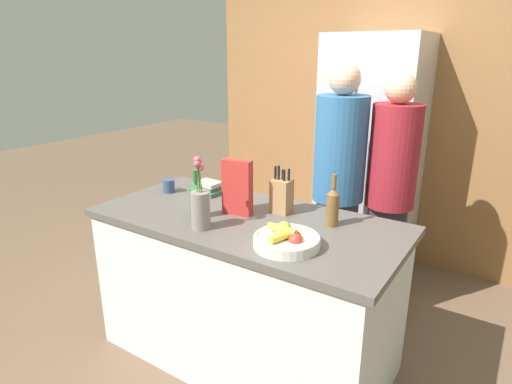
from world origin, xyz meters
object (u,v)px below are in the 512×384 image
(refrigerator, at_px, (370,159))
(person_at_sink, at_px, (338,179))
(coffee_mug, at_px, (169,186))
(book_stack, at_px, (208,188))
(knife_block, at_px, (281,195))
(cereal_box, at_px, (237,187))
(flower_vase, at_px, (200,206))
(bottle_vinegar, at_px, (196,199))
(person_in_blue, at_px, (391,185))
(bottle_oil, at_px, (333,206))
(fruit_bowl, at_px, (287,239))

(refrigerator, distance_m, person_at_sink, 0.71)
(coffee_mug, bearing_deg, book_stack, 28.34)
(knife_block, bearing_deg, cereal_box, -140.89)
(flower_vase, bearing_deg, knife_block, 61.73)
(knife_block, height_order, bottle_vinegar, knife_block)
(coffee_mug, height_order, person_in_blue, person_in_blue)
(refrigerator, distance_m, bottle_oil, 1.36)
(book_stack, relative_size, bottle_vinegar, 0.79)
(refrigerator, height_order, bottle_vinegar, refrigerator)
(person_in_blue, bearing_deg, knife_block, -128.00)
(flower_vase, height_order, person_at_sink, person_at_sink)
(refrigerator, xyz_separation_m, person_at_sink, (0.03, -0.71, 0.01))
(bottle_oil, bearing_deg, flower_vase, -143.52)
(cereal_box, bearing_deg, person_in_blue, 56.31)
(bottle_oil, height_order, person_at_sink, person_at_sink)
(fruit_bowl, height_order, bottle_vinegar, bottle_vinegar)
(flower_vase, distance_m, person_at_sink, 1.08)
(book_stack, relative_size, person_in_blue, 0.13)
(bottle_oil, bearing_deg, fruit_bowl, -101.55)
(book_stack, relative_size, bottle_oil, 0.77)
(cereal_box, bearing_deg, person_at_sink, 69.54)
(refrigerator, height_order, fruit_bowl, refrigerator)
(refrigerator, bearing_deg, bottle_oil, -79.06)
(bottle_vinegar, xyz_separation_m, person_at_sink, (0.44, 0.92, -0.04))
(knife_block, xyz_separation_m, person_at_sink, (0.09, 0.60, -0.04))
(flower_vase, height_order, cereal_box, flower_vase)
(bottle_oil, bearing_deg, bottle_vinegar, -155.86)
(book_stack, bearing_deg, knife_block, -4.04)
(flower_vase, xyz_separation_m, cereal_box, (0.04, 0.27, 0.03))
(knife_block, height_order, book_stack, knife_block)
(knife_block, height_order, person_in_blue, person_in_blue)
(fruit_bowl, distance_m, person_in_blue, 1.12)
(knife_block, height_order, bottle_oil, bottle_oil)
(refrigerator, xyz_separation_m, coffee_mug, (-0.86, -1.40, -0.01))
(flower_vase, relative_size, person_at_sink, 0.22)
(flower_vase, xyz_separation_m, bottle_oil, (0.55, 0.41, -0.01))
(fruit_bowl, bearing_deg, refrigerator, 96.30)
(bottle_oil, relative_size, person_at_sink, 0.16)
(fruit_bowl, height_order, cereal_box, cereal_box)
(person_at_sink, bearing_deg, bottle_vinegar, -143.97)
(flower_vase, xyz_separation_m, coffee_mug, (-0.57, 0.35, -0.08))
(cereal_box, relative_size, bottle_vinegar, 1.16)
(refrigerator, relative_size, person_in_blue, 1.15)
(flower_vase, bearing_deg, refrigerator, 80.53)
(book_stack, xyz_separation_m, bottle_oil, (0.89, -0.06, 0.07))
(knife_block, relative_size, bottle_vinegar, 1.01)
(coffee_mug, bearing_deg, fruit_bowl, -15.65)
(refrigerator, relative_size, fruit_bowl, 6.06)
(fruit_bowl, relative_size, book_stack, 1.47)
(knife_block, xyz_separation_m, cereal_box, (-0.19, -0.16, 0.06))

